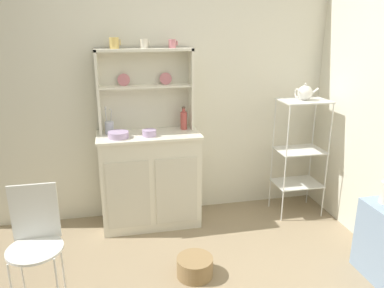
% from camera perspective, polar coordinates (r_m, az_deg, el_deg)
% --- Properties ---
extents(wall_back, '(3.84, 0.05, 2.50)m').
position_cam_1_polar(wall_back, '(3.63, -4.11, 8.19)').
color(wall_back, silver).
rests_on(wall_back, ground).
extents(hutch_cabinet, '(0.93, 0.45, 0.90)m').
position_cam_1_polar(hutch_cabinet, '(3.58, -6.34, -5.17)').
color(hutch_cabinet, silver).
rests_on(hutch_cabinet, ground).
extents(hutch_shelf_unit, '(0.86, 0.18, 0.74)m').
position_cam_1_polar(hutch_shelf_unit, '(3.51, -7.11, 9.04)').
color(hutch_shelf_unit, silver).
rests_on(hutch_shelf_unit, hutch_cabinet).
extents(bakers_rack, '(0.45, 0.32, 1.16)m').
position_cam_1_polar(bakers_rack, '(3.83, 16.04, -0.12)').
color(bakers_rack, silver).
rests_on(bakers_rack, ground).
extents(wire_chair, '(0.36, 0.36, 0.85)m').
position_cam_1_polar(wire_chair, '(2.75, -22.62, -12.65)').
color(wire_chair, white).
rests_on(wire_chair, ground).
extents(floor_basket, '(0.28, 0.28, 0.15)m').
position_cam_1_polar(floor_basket, '(3.03, 0.43, -18.05)').
color(floor_basket, '#93754C').
rests_on(floor_basket, ground).
extents(cup_gold_0, '(0.10, 0.08, 0.09)m').
position_cam_1_polar(cup_gold_0, '(3.42, -11.66, 14.72)').
color(cup_gold_0, '#DBB760').
rests_on(cup_gold_0, hutch_shelf_unit).
extents(cup_cream_1, '(0.08, 0.07, 0.08)m').
position_cam_1_polar(cup_cream_1, '(3.43, -7.26, 14.81)').
color(cup_cream_1, silver).
rests_on(cup_cream_1, hutch_shelf_unit).
extents(cup_rose_2, '(0.08, 0.07, 0.08)m').
position_cam_1_polar(cup_rose_2, '(3.46, -2.97, 14.91)').
color(cup_rose_2, '#D17A84').
rests_on(cup_rose_2, hutch_shelf_unit).
extents(bowl_mixing_large, '(0.18, 0.18, 0.05)m').
position_cam_1_polar(bowl_mixing_large, '(3.35, -11.08, 1.38)').
color(bowl_mixing_large, '#B79ECC').
rests_on(bowl_mixing_large, hutch_cabinet).
extents(bowl_floral_medium, '(0.12, 0.12, 0.06)m').
position_cam_1_polar(bowl_floral_medium, '(3.36, -6.48, 1.68)').
color(bowl_floral_medium, '#B79ECC').
rests_on(bowl_floral_medium, hutch_cabinet).
extents(jam_bottle, '(0.06, 0.06, 0.21)m').
position_cam_1_polar(jam_bottle, '(3.54, -1.26, 3.66)').
color(jam_bottle, '#B74C47').
rests_on(jam_bottle, hutch_cabinet).
extents(utensil_jar, '(0.08, 0.08, 0.25)m').
position_cam_1_polar(utensil_jar, '(3.48, -12.37, 2.50)').
color(utensil_jar, '#B2B7C6').
rests_on(utensil_jar, hutch_cabinet).
extents(porcelain_teapot, '(0.23, 0.14, 0.16)m').
position_cam_1_polar(porcelain_teapot, '(3.71, 16.68, 7.43)').
color(porcelain_teapot, white).
rests_on(porcelain_teapot, bakers_rack).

